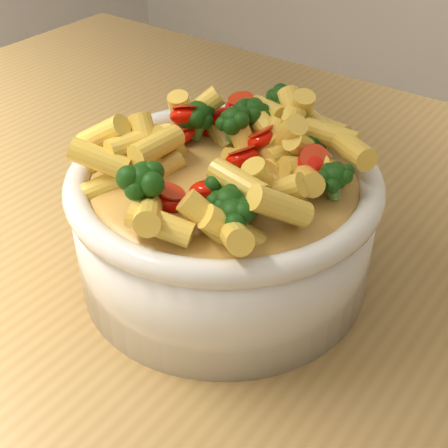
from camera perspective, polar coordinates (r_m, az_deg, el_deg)
The scene contains 3 objects.
table at distance 0.62m, azimuth 2.84°, elevation -10.07°, with size 1.20×0.80×0.90m.
serving_bowl at distance 0.50m, azimuth 0.00°, elevation 0.12°, with size 0.24×0.24×0.10m.
pasta_salad at distance 0.46m, azimuth 0.00°, elevation 6.62°, with size 0.19×0.19×0.04m.
Camera 1 is at (0.23, -0.36, 1.24)m, focal length 50.00 mm.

